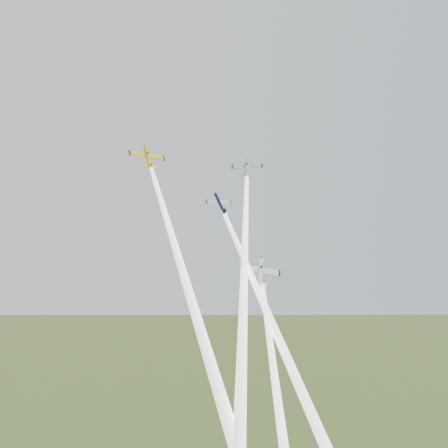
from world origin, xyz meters
TOP-DOWN VIEW (x-y plane):
  - plane_yellow at (-14.76, 5.23)m, footprint 9.76×8.28m
  - smoke_trail_yellow at (-9.41, -13.50)m, footprint 12.63×36.62m
  - plane_navy at (-0.30, -3.59)m, footprint 8.06×6.65m
  - smoke_trail_navy at (7.36, -23.08)m, footprint 17.03×38.40m
  - plane_silver_right at (7.49, 1.36)m, footprint 8.30×7.17m
  - smoke_trail_silver_right at (0.09, -19.05)m, footprint 16.57×40.17m
  - plane_silver_low at (5.86, -12.55)m, footprint 9.89×6.66m

SIDE VIEW (x-z plane):
  - smoke_trail_navy at x=7.36m, z-range 37.43..94.74m
  - smoke_trail_silver_right at x=0.09m, z-range 44.28..103.84m
  - smoke_trail_yellow at x=-9.41m, z-range 52.74..105.79m
  - plane_silver_low at x=5.86m, z-range 77.58..86.38m
  - plane_navy at x=-0.30m, z-range 93.53..99.84m
  - plane_silver_right at x=7.49m, z-range 102.42..109.16m
  - plane_yellow at x=-14.76m, z-range 103.57..111.91m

